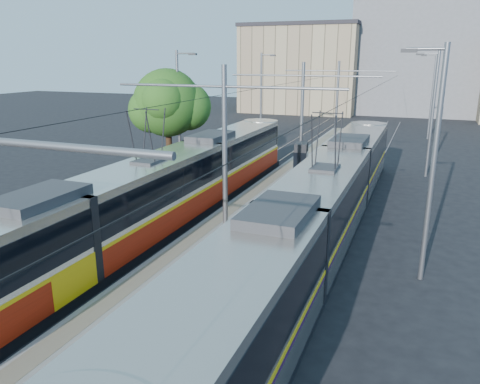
% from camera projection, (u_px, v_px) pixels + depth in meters
% --- Properties ---
extents(ground, '(160.00, 160.00, 0.00)m').
position_uv_depth(ground, '(103.00, 361.00, 12.05)').
color(ground, black).
rests_on(ground, ground).
extents(platform, '(4.00, 50.00, 0.30)m').
position_uv_depth(platform, '(287.00, 190.00, 27.20)').
color(platform, gray).
rests_on(platform, ground).
extents(tactile_strip_left, '(0.70, 50.00, 0.01)m').
position_uv_depth(tactile_strip_left, '(263.00, 185.00, 27.67)').
color(tactile_strip_left, gray).
rests_on(tactile_strip_left, platform).
extents(tactile_strip_right, '(0.70, 50.00, 0.01)m').
position_uv_depth(tactile_strip_right, '(311.00, 190.00, 26.65)').
color(tactile_strip_right, gray).
rests_on(tactile_strip_right, platform).
extents(rails, '(8.71, 70.00, 0.03)m').
position_uv_depth(rails, '(287.00, 192.00, 27.24)').
color(rails, gray).
rests_on(rails, ground).
extents(tram_left, '(2.43, 30.98, 5.50)m').
position_uv_depth(tram_left, '(151.00, 198.00, 20.20)').
color(tram_left, black).
rests_on(tram_left, ground).
extents(tram_right, '(2.43, 30.96, 5.50)m').
position_uv_depth(tram_right, '(323.00, 204.00, 18.87)').
color(tram_right, black).
rests_on(tram_right, ground).
extents(catenary, '(9.20, 70.00, 7.00)m').
position_uv_depth(catenary, '(273.00, 120.00, 23.45)').
color(catenary, slate).
rests_on(catenary, platform).
extents(street_lamps, '(15.18, 38.22, 8.00)m').
position_uv_depth(street_lamps, '(306.00, 113.00, 29.67)').
color(street_lamps, slate).
rests_on(street_lamps, ground).
extents(shelter, '(0.89, 1.27, 2.61)m').
position_uv_depth(shelter, '(301.00, 165.00, 26.68)').
color(shelter, black).
rests_on(shelter, platform).
extents(tree, '(4.77, 4.41, 6.93)m').
position_uv_depth(tree, '(173.00, 104.00, 29.97)').
color(tree, '#382314').
rests_on(tree, ground).
extents(building_left, '(16.32, 12.24, 12.16)m').
position_uv_depth(building_left, '(304.00, 68.00, 67.54)').
color(building_left, tan).
rests_on(building_left, ground).
extents(building_centre, '(18.36, 14.28, 15.31)m').
position_uv_depth(building_centre, '(423.00, 57.00, 65.04)').
color(building_centre, slate).
rests_on(building_centre, ground).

